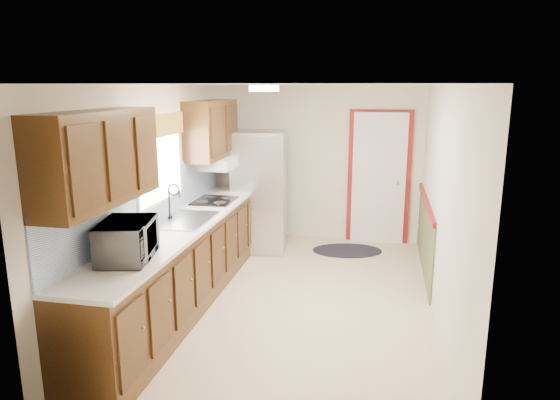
% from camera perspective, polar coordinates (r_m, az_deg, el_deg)
% --- Properties ---
extents(room_shell, '(3.20, 5.20, 2.52)m').
position_cam_1_polar(room_shell, '(5.38, 1.86, 0.19)').
color(room_shell, beige).
rests_on(room_shell, ground).
extents(kitchen_run, '(0.63, 4.00, 2.20)m').
position_cam_1_polar(kitchen_run, '(5.55, -11.40, -3.83)').
color(kitchen_run, '#38200C').
rests_on(kitchen_run, ground).
extents(back_wall_trim, '(1.12, 2.30, 2.08)m').
position_cam_1_polar(back_wall_trim, '(7.53, 12.24, 1.19)').
color(back_wall_trim, maroon).
rests_on(back_wall_trim, ground).
extents(ceiling_fixture, '(0.30, 0.30, 0.06)m').
position_cam_1_polar(ceiling_fixture, '(5.11, -1.84, 12.64)').
color(ceiling_fixture, '#FFD88C').
rests_on(ceiling_fixture, room_shell).
extents(microwave, '(0.46, 0.66, 0.41)m').
position_cam_1_polar(microwave, '(4.43, -17.11, -3.97)').
color(microwave, white).
rests_on(microwave, kitchen_run).
extents(refrigerator, '(0.81, 0.78, 1.76)m').
position_cam_1_polar(refrigerator, '(7.29, -2.31, 1.01)').
color(refrigerator, '#B7B7BC').
rests_on(refrigerator, ground).
extents(rug, '(1.12, 0.83, 0.01)m').
position_cam_1_polar(rug, '(7.47, 7.69, -5.74)').
color(rug, black).
rests_on(rug, ground).
extents(cooktop, '(0.49, 0.58, 0.02)m').
position_cam_1_polar(cooktop, '(6.44, -7.48, -0.06)').
color(cooktop, black).
rests_on(cooktop, kitchen_run).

